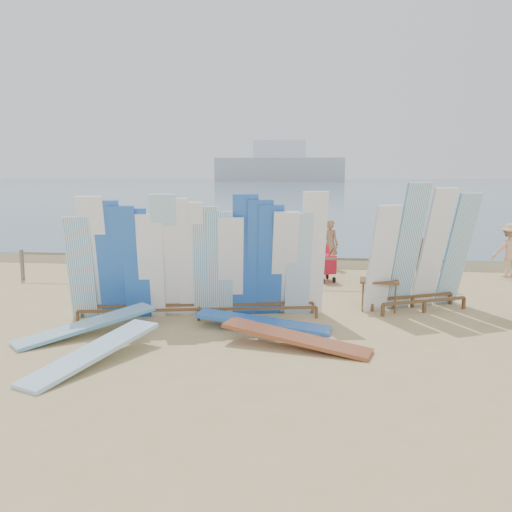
# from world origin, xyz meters

# --- Properties ---
(ground) EXTENTS (160.00, 160.00, 0.00)m
(ground) POSITION_xyz_m (0.00, 0.00, 0.00)
(ground) COLOR tan
(ground) RESTS_ON ground
(ocean) EXTENTS (320.00, 240.00, 0.02)m
(ocean) POSITION_xyz_m (0.00, 128.00, 0.00)
(ocean) COLOR #44647A
(ocean) RESTS_ON ground
(wet_sand_strip) EXTENTS (40.00, 2.60, 0.01)m
(wet_sand_strip) POSITION_xyz_m (0.00, 7.20, 0.00)
(wet_sand_strip) COLOR brown
(wet_sand_strip) RESTS_ON ground
(distant_ship) EXTENTS (45.00, 8.00, 14.00)m
(distant_ship) POSITION_xyz_m (-12.00, 180.00, 5.31)
(distant_ship) COLOR #999EA3
(distant_ship) RESTS_ON ocean
(fence) EXTENTS (12.08, 0.08, 0.90)m
(fence) POSITION_xyz_m (0.00, 3.00, 0.63)
(fence) COLOR #6F6553
(fence) RESTS_ON ground
(main_surfboard_rack) EXTENTS (5.47, 1.66, 2.73)m
(main_surfboard_rack) POSITION_xyz_m (0.03, -0.45, 1.22)
(main_surfboard_rack) COLOR brown
(main_surfboard_rack) RESTS_ON ground
(side_surfboard_rack) EXTENTS (2.64, 1.75, 2.91)m
(side_surfboard_rack) POSITION_xyz_m (4.87, 0.81, 1.32)
(side_surfboard_rack) COLOR brown
(side_surfboard_rack) RESTS_ON ground
(vendor_table) EXTENTS (0.89, 0.66, 1.14)m
(vendor_table) POSITION_xyz_m (3.94, 0.68, 0.38)
(vendor_table) COLOR brown
(vendor_table) RESTS_ON ground
(flat_board_c) EXTENTS (2.74, 1.25, 0.38)m
(flat_board_c) POSITION_xyz_m (2.20, -2.23, 0.00)
(flat_board_c) COLOR brown
(flat_board_c) RESTS_ON ground
(flat_board_e) EXTENTS (2.30, 2.29, 0.41)m
(flat_board_e) POSITION_xyz_m (-1.85, -1.96, 0.00)
(flat_board_e) COLOR white
(flat_board_e) RESTS_ON ground
(flat_board_b) EXTENTS (1.55, 2.70, 0.40)m
(flat_board_b) POSITION_xyz_m (-1.07, -3.44, 0.00)
(flat_board_b) COLOR #89BBDB
(flat_board_b) RESTS_ON ground
(flat_board_d) EXTENTS (2.74, 0.82, 0.29)m
(flat_board_d) POSITION_xyz_m (1.49, -1.11, 0.00)
(flat_board_d) COLOR blue
(flat_board_d) RESTS_ON ground
(beach_chair_left) EXTENTS (0.58, 0.60, 0.89)m
(beach_chair_left) POSITION_xyz_m (-0.26, 3.81, 0.26)
(beach_chair_left) COLOR red
(beach_chair_left) RESTS_ON ground
(beach_chair_right) EXTENTS (0.60, 0.62, 0.87)m
(beach_chair_right) POSITION_xyz_m (0.77, 3.93, 0.26)
(beach_chair_right) COLOR red
(beach_chair_right) RESTS_ON ground
(stroller) EXTENTS (0.73, 0.86, 1.01)m
(stroller) POSITION_xyz_m (2.75, 3.92, 0.41)
(stroller) COLOR red
(stroller) RESTS_ON ground
(beachgoer_8) EXTENTS (0.66, 0.92, 1.72)m
(beachgoer_8) POSITION_xyz_m (5.20, 4.92, 0.86)
(beachgoer_8) COLOR beige
(beachgoer_8) RESTS_ON ground
(beachgoer_1) EXTENTS (0.37, 0.65, 1.75)m
(beachgoer_1) POSITION_xyz_m (-4.65, 5.24, 0.88)
(beachgoer_1) COLOR #8C6042
(beachgoer_1) RESTS_ON ground
(beachgoer_10) EXTENTS (1.09, 0.85, 1.71)m
(beachgoer_10) POSITION_xyz_m (5.24, 3.66, 0.86)
(beachgoer_10) COLOR #8C6042
(beachgoer_10) RESTS_ON ground
(beachgoer_0) EXTENTS (0.85, 0.47, 1.66)m
(beachgoer_0) POSITION_xyz_m (-4.67, 5.02, 0.83)
(beachgoer_0) COLOR tan
(beachgoer_0) RESTS_ON ground
(beachgoer_5) EXTENTS (1.73, 1.04, 1.78)m
(beachgoer_5) POSITION_xyz_m (-0.38, 5.41, 0.89)
(beachgoer_5) COLOR beige
(beachgoer_5) RESTS_ON ground
(beachgoer_7) EXTENTS (0.67, 0.58, 1.60)m
(beachgoer_7) POSITION_xyz_m (2.92, 6.05, 0.80)
(beachgoer_7) COLOR #8C6042
(beachgoer_7) RESTS_ON ground
(beachgoer_extra_0) EXTENTS (1.12, 0.62, 1.64)m
(beachgoer_extra_0) POSITION_xyz_m (8.21, 5.15, 0.82)
(beachgoer_extra_0) COLOR tan
(beachgoer_extra_0) RESTS_ON ground
(beachgoer_11) EXTENTS (1.77, 0.61, 1.90)m
(beachgoer_11) POSITION_xyz_m (-4.51, 6.24, 0.95)
(beachgoer_11) COLOR beige
(beachgoer_11) RESTS_ON ground
(beachgoer_2) EXTENTS (0.89, 0.59, 1.69)m
(beachgoer_2) POSITION_xyz_m (-1.16, 3.73, 0.84)
(beachgoer_2) COLOR beige
(beachgoer_2) RESTS_ON ground
(beachgoer_4) EXTENTS (0.95, 1.10, 1.75)m
(beachgoer_4) POSITION_xyz_m (-1.73, 5.34, 0.88)
(beachgoer_4) COLOR #8C6042
(beachgoer_4) RESTS_ON ground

